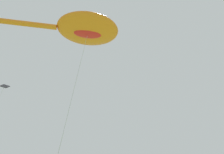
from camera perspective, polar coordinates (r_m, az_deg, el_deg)
name	(u,v)px	position (r m, az deg, el deg)	size (l,w,h in m)	color
big_show_kite	(83,29)	(20.02, -8.25, 13.36)	(10.47, 13.97, 16.73)	orange
small_kite_bird_shape	(0,96)	(20.97, -29.34, -4.63)	(1.63, 5.12, 11.35)	black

